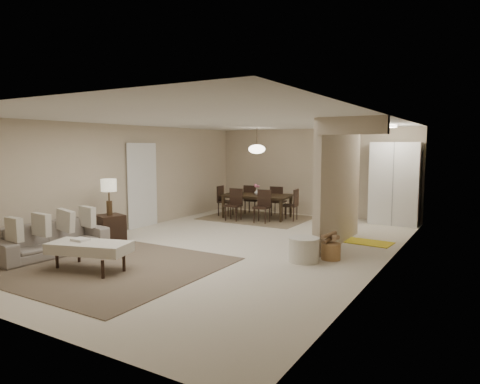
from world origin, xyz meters
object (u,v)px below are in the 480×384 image
Objects in this scene: ottoman_bench at (90,248)px; side_table at (110,228)px; round_pouf at (304,250)px; wicker_basket at (331,251)px; sofa at (51,239)px; dining_table at (257,206)px; pantry_cabinet at (395,184)px.

side_table reaches higher than ottoman_bench.
side_table reaches higher than round_pouf.
round_pouf is at bearing -133.85° from wicker_basket.
sofa is 3.75× the size of round_pouf.
ottoman_bench reaches higher than round_pouf.
ottoman_bench is 3.58m from round_pouf.
round_pouf is 0.29× the size of dining_table.
dining_table is (-3.22, 3.17, 0.18)m from wicker_basket.
sofa is 5.66m from dining_table.
round_pouf is at bearing 22.71° from ottoman_bench.
dining_table is at bearing 74.32° from ottoman_bench.
pantry_cabinet is 6.15× the size of wicker_basket.
wicker_basket is at bearing 46.15° from round_pouf.
round_pouf is at bearing -57.23° from dining_table.
pantry_cabinet is at bearing -31.92° from sofa.
sofa is 1.36m from side_table.
wicker_basket is at bearing -50.67° from dining_table.
sofa is at bearing -109.57° from dining_table.
wicker_basket is (4.48, 0.98, -0.14)m from side_table.
ottoman_bench is at bearing -95.29° from dining_table.
side_table is 1.65× the size of wicker_basket.
ottoman_bench reaches higher than wicker_basket.
round_pouf is 1.58× the size of wicker_basket.
ottoman_bench is 2.50× the size of side_table.
side_table is 0.30× the size of dining_table.
round_pouf is 4.55m from dining_table.
sofa is 5.93× the size of wicker_basket.
ottoman_bench is at bearing -97.51° from sofa.
dining_table is (-3.48, -0.98, -0.72)m from pantry_cabinet.
pantry_cabinet reaches higher than side_table.
sofa is 1.44m from ottoman_bench.
pantry_cabinet is 1.04× the size of sofa.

